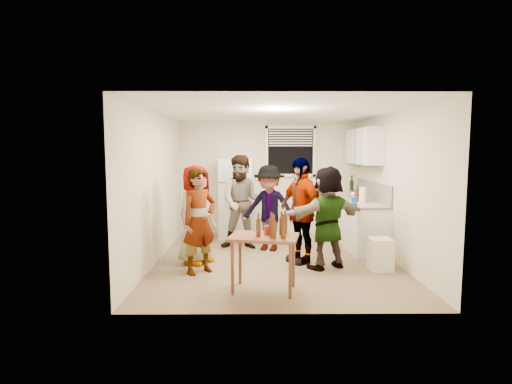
{
  "coord_description": "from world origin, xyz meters",
  "views": [
    {
      "loc": [
        -0.38,
        -6.65,
        1.86
      ],
      "look_at": [
        -0.33,
        0.24,
        1.15
      ],
      "focal_mm": 28.0,
      "sensor_mm": 36.0,
      "label": 1
    }
  ],
  "objects_px": {
    "trash_bin": "(380,254)",
    "guest_back_right": "(269,250)",
    "guest_orange": "(327,268)",
    "beer_bottle_table": "(281,235)",
    "red_cup": "(267,234)",
    "guest_black": "(300,262)",
    "serving_table": "(264,291)",
    "guest_stripe": "(200,273)",
    "beer_bottle_counter": "(357,202)",
    "guest_grey": "(197,263)",
    "guest_back_left": "(243,248)",
    "refrigerator": "(236,198)",
    "wine_bottle": "(351,196)",
    "blue_cup": "(354,204)",
    "kettle": "(354,199)"
  },
  "relations": [
    {
      "from": "refrigerator",
      "to": "kettle",
      "type": "height_order",
      "value": "refrigerator"
    },
    {
      "from": "guest_black",
      "to": "serving_table",
      "type": "bearing_deg",
      "value": -56.54
    },
    {
      "from": "guest_back_left",
      "to": "beer_bottle_counter",
      "type": "bearing_deg",
      "value": 3.43
    },
    {
      "from": "trash_bin",
      "to": "guest_stripe",
      "type": "xyz_separation_m",
      "value": [
        -2.81,
        -0.13,
        -0.25
      ]
    },
    {
      "from": "beer_bottle_table",
      "to": "guest_back_right",
      "type": "bearing_deg",
      "value": 92.2
    },
    {
      "from": "beer_bottle_counter",
      "to": "red_cup",
      "type": "relative_size",
      "value": 2.06
    },
    {
      "from": "guest_grey",
      "to": "guest_stripe",
      "type": "bearing_deg",
      "value": -135.06
    },
    {
      "from": "red_cup",
      "to": "guest_stripe",
      "type": "height_order",
      "value": "red_cup"
    },
    {
      "from": "blue_cup",
      "to": "guest_stripe",
      "type": "bearing_deg",
      "value": -156.57
    },
    {
      "from": "guest_back_right",
      "to": "guest_orange",
      "type": "bearing_deg",
      "value": -31.78
    },
    {
      "from": "beer_bottle_counter",
      "to": "red_cup",
      "type": "distance_m",
      "value": 2.9
    },
    {
      "from": "guest_orange",
      "to": "blue_cup",
      "type": "bearing_deg",
      "value": -151.29
    },
    {
      "from": "kettle",
      "to": "guest_orange",
      "type": "bearing_deg",
      "value": -116.07
    },
    {
      "from": "guest_grey",
      "to": "beer_bottle_counter",
      "type": "bearing_deg",
      "value": -39.35
    },
    {
      "from": "refrigerator",
      "to": "red_cup",
      "type": "xyz_separation_m",
      "value": [
        0.56,
        -3.29,
        -0.1
      ]
    },
    {
      "from": "refrigerator",
      "to": "guest_orange",
      "type": "relative_size",
      "value": 1.04
    },
    {
      "from": "beer_bottle_counter",
      "to": "red_cup",
      "type": "height_order",
      "value": "beer_bottle_counter"
    },
    {
      "from": "kettle",
      "to": "guest_back_left",
      "type": "bearing_deg",
      "value": -168.46
    },
    {
      "from": "guest_back_right",
      "to": "guest_orange",
      "type": "xyz_separation_m",
      "value": [
        0.88,
        -1.15,
        0.0
      ]
    },
    {
      "from": "wine_bottle",
      "to": "blue_cup",
      "type": "bearing_deg",
      "value": -102.17
    },
    {
      "from": "serving_table",
      "to": "guest_orange",
      "type": "relative_size",
      "value": 0.54
    },
    {
      "from": "serving_table",
      "to": "guest_back_left",
      "type": "distance_m",
      "value": 2.37
    },
    {
      "from": "beer_bottle_table",
      "to": "guest_orange",
      "type": "relative_size",
      "value": 0.14
    },
    {
      "from": "kettle",
      "to": "blue_cup",
      "type": "height_order",
      "value": "kettle"
    },
    {
      "from": "guest_black",
      "to": "beer_bottle_table",
      "type": "bearing_deg",
      "value": -48.86
    },
    {
      "from": "refrigerator",
      "to": "guest_back_right",
      "type": "relative_size",
      "value": 1.06
    },
    {
      "from": "beer_bottle_table",
      "to": "guest_stripe",
      "type": "height_order",
      "value": "beer_bottle_table"
    },
    {
      "from": "refrigerator",
      "to": "guest_black",
      "type": "bearing_deg",
      "value": -59.44
    },
    {
      "from": "guest_stripe",
      "to": "guest_orange",
      "type": "relative_size",
      "value": 0.98
    },
    {
      "from": "guest_back_left",
      "to": "serving_table",
      "type": "bearing_deg",
      "value": -78.61
    },
    {
      "from": "beer_bottle_table",
      "to": "guest_back_right",
      "type": "xyz_separation_m",
      "value": [
        -0.08,
        2.13,
        -0.75
      ]
    },
    {
      "from": "beer_bottle_table",
      "to": "beer_bottle_counter",
      "type": "bearing_deg",
      "value": 55.02
    },
    {
      "from": "beer_bottle_table",
      "to": "red_cup",
      "type": "xyz_separation_m",
      "value": [
        -0.19,
        0.01,
        0.0
      ]
    },
    {
      "from": "wine_bottle",
      "to": "guest_grey",
      "type": "bearing_deg",
      "value": -146.47
    },
    {
      "from": "beer_bottle_table",
      "to": "guest_orange",
      "type": "height_order",
      "value": "beer_bottle_table"
    },
    {
      "from": "red_cup",
      "to": "guest_orange",
      "type": "relative_size",
      "value": 0.07
    },
    {
      "from": "guest_grey",
      "to": "guest_orange",
      "type": "relative_size",
      "value": 1.0
    },
    {
      "from": "kettle",
      "to": "guest_back_left",
      "type": "distance_m",
      "value": 2.45
    },
    {
      "from": "refrigerator",
      "to": "guest_stripe",
      "type": "distance_m",
      "value": 2.73
    },
    {
      "from": "blue_cup",
      "to": "guest_back_left",
      "type": "xyz_separation_m",
      "value": [
        -2.02,
        0.4,
        -0.9
      ]
    },
    {
      "from": "beer_bottle_counter",
      "to": "blue_cup",
      "type": "height_order",
      "value": "beer_bottle_counter"
    },
    {
      "from": "trash_bin",
      "to": "guest_back_right",
      "type": "height_order",
      "value": "trash_bin"
    },
    {
      "from": "red_cup",
      "to": "guest_back_right",
      "type": "relative_size",
      "value": 0.07
    },
    {
      "from": "kettle",
      "to": "serving_table",
      "type": "xyz_separation_m",
      "value": [
        -1.89,
        -2.81,
        -0.9
      ]
    },
    {
      "from": "wine_bottle",
      "to": "guest_grey",
      "type": "distance_m",
      "value": 3.8
    },
    {
      "from": "guest_back_left",
      "to": "trash_bin",
      "type": "bearing_deg",
      "value": -29.67
    },
    {
      "from": "trash_bin",
      "to": "beer_bottle_table",
      "type": "xyz_separation_m",
      "value": [
        -1.61,
        -0.87,
        0.5
      ]
    },
    {
      "from": "refrigerator",
      "to": "wine_bottle",
      "type": "xyz_separation_m",
      "value": [
        2.5,
        0.02,
        0.05
      ]
    },
    {
      "from": "trash_bin",
      "to": "guest_back_left",
      "type": "relative_size",
      "value": 0.28
    },
    {
      "from": "blue_cup",
      "to": "guest_stripe",
      "type": "distance_m",
      "value": 3.01
    }
  ]
}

